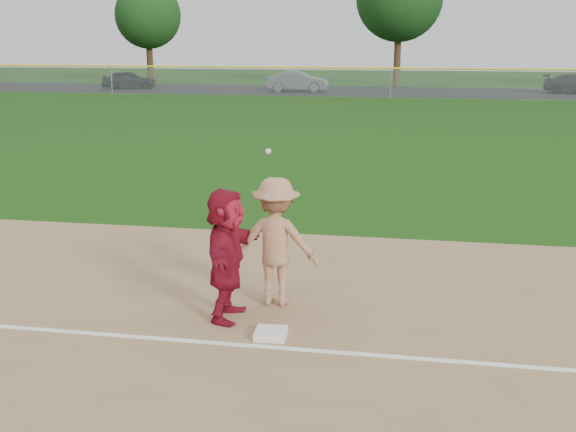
% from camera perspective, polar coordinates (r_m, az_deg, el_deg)
% --- Properties ---
extents(ground, '(160.00, 160.00, 0.00)m').
position_cam_1_polar(ground, '(10.79, -1.45, -8.64)').
color(ground, '#17440D').
rests_on(ground, ground).
extents(foul_line, '(60.00, 0.10, 0.01)m').
position_cam_1_polar(foul_line, '(10.06, -2.39, -10.24)').
color(foul_line, white).
rests_on(foul_line, infield_dirt).
extents(parking_asphalt, '(120.00, 10.00, 0.01)m').
position_cam_1_polar(parking_asphalt, '(55.93, 8.34, 9.70)').
color(parking_asphalt, black).
rests_on(parking_asphalt, ground).
extents(first_base, '(0.46, 0.46, 0.10)m').
position_cam_1_polar(first_base, '(10.34, -1.37, -9.27)').
color(first_base, white).
rests_on(first_base, infield_dirt).
extents(base_runner, '(0.63, 1.87, 2.00)m').
position_cam_1_polar(base_runner, '(10.72, -4.87, -3.04)').
color(base_runner, maroon).
rests_on(base_runner, infield_dirt).
extents(car_left, '(4.50, 2.79, 1.43)m').
position_cam_1_polar(car_left, '(59.54, -12.46, 10.48)').
color(car_left, black).
rests_on(car_left, parking_asphalt).
extents(car_mid, '(4.68, 1.77, 1.52)m').
position_cam_1_polar(car_mid, '(55.34, 0.77, 10.60)').
color(car_mid, '#56595E').
rests_on(car_mid, parking_asphalt).
extents(first_base_play, '(1.34, 0.87, 2.55)m').
position_cam_1_polar(first_base_play, '(11.26, -0.94, -2.04)').
color(first_base_play, '#98989B').
rests_on(first_base_play, infield_dirt).
extents(outfield_fence, '(110.00, 0.12, 110.00)m').
position_cam_1_polar(outfield_fence, '(49.82, 8.15, 11.44)').
color(outfield_fence, '#999EA0').
rests_on(outfield_fence, ground).
extents(tree_1, '(5.80, 5.80, 8.75)m').
position_cam_1_polar(tree_1, '(67.21, -11.01, 15.29)').
color(tree_1, '#352213').
rests_on(tree_1, ground).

